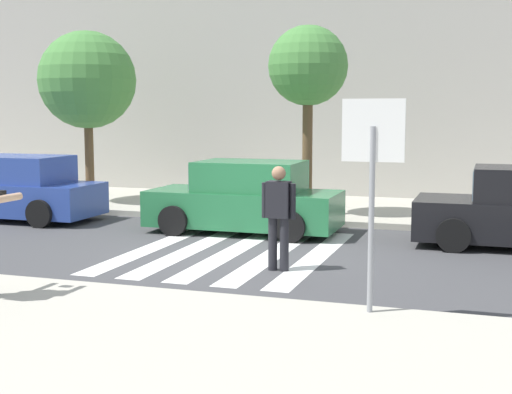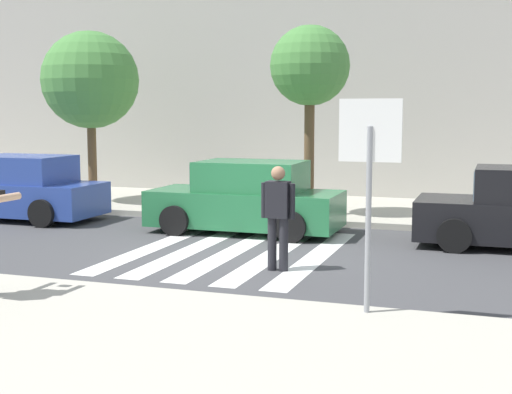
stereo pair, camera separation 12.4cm
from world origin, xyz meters
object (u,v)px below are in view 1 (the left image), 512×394
object	(u,v)px
parked_car_blue	(17,190)
street_tree_west	(87,80)
pedestrian_crossing	(279,212)
street_tree_center	(308,68)
parked_car_green	(246,199)
stop_sign	(373,158)

from	to	relation	value
parked_car_blue	street_tree_west	bearing A→B (deg)	80.69
pedestrian_crossing	street_tree_center	world-z (taller)	street_tree_center
parked_car_blue	parked_car_green	size ratio (longest dim) A/B	1.00
stop_sign	parked_car_blue	world-z (taller)	stop_sign
parked_car_blue	parked_car_green	distance (m)	5.83
stop_sign	pedestrian_crossing	world-z (taller)	stop_sign
street_tree_west	street_tree_center	distance (m)	6.29
stop_sign	street_tree_west	size ratio (longest dim) A/B	0.57
pedestrian_crossing	street_tree_west	size ratio (longest dim) A/B	0.37
pedestrian_crossing	street_tree_center	distance (m)	5.99
stop_sign	parked_car_green	size ratio (longest dim) A/B	0.64
parked_car_blue	parked_car_green	world-z (taller)	same
street_tree_center	parked_car_blue	bearing A→B (deg)	-163.49
street_tree_center	pedestrian_crossing	bearing A→B (deg)	-80.85
stop_sign	parked_car_blue	bearing A→B (deg)	148.58
parked_car_green	street_tree_west	size ratio (longest dim) A/B	0.89
pedestrian_crossing	street_tree_center	bearing A→B (deg)	99.15
stop_sign	street_tree_center	distance (m)	8.37
street_tree_west	street_tree_center	world-z (taller)	street_tree_west
stop_sign	parked_car_green	bearing A→B (deg)	122.07
street_tree_west	street_tree_center	bearing A→B (deg)	-5.67
pedestrian_crossing	parked_car_green	world-z (taller)	pedestrian_crossing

